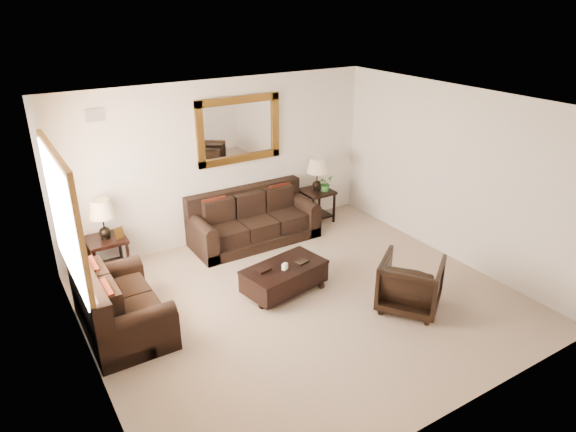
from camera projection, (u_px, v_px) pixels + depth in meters
room at (305, 212)px, 6.56m from camera, size 5.51×5.01×2.71m
window at (65, 218)px, 5.87m from camera, size 0.07×1.96×1.66m
mirror at (239, 130)px, 8.44m from camera, size 1.50×0.06×1.10m
air_vent at (95, 115)px, 7.17m from camera, size 0.25×0.02×0.18m
sofa at (253, 223)px, 8.75m from camera, size 2.14×0.92×0.88m
loveseat at (118, 308)px, 6.37m from camera, size 0.93×1.56×0.88m
end_table_left at (104, 227)px, 7.49m from camera, size 0.55×0.55×1.20m
end_table_right at (317, 181)px, 9.32m from camera, size 0.55×0.55×1.21m
coffee_table at (284, 275)px, 7.26m from camera, size 1.28×0.84×0.50m
armchair at (411, 281)px, 6.81m from camera, size 1.04×1.05×0.80m
potted_plant at (325, 185)px, 9.33m from camera, size 0.35×0.37×0.23m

